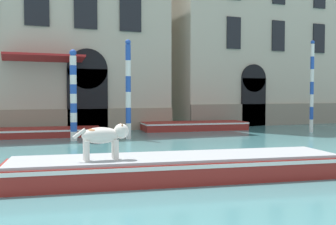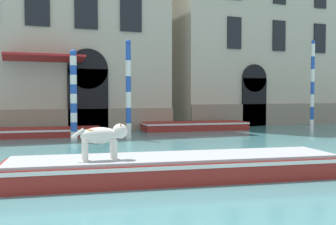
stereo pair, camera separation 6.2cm
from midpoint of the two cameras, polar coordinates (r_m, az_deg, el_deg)
The scene contains 8 objects.
palazzo_left at distance 23.78m, azimuth -16.06°, elevation 13.32°, with size 11.76×7.40×12.75m.
boat_foreground at distance 8.88m, azimuth 1.27°, elevation -7.84°, with size 7.66×2.73×0.53m.
dog_on_deck at distance 8.29m, azimuth -9.38°, elevation -3.36°, with size 1.17×0.37×0.78m.
boat_moored_near_palazzo at distance 18.69m, azimuth -17.61°, elevation -2.71°, with size 5.22×2.41×0.37m.
boat_moored_far at distance 21.11m, azimuth 3.72°, elevation -1.91°, with size 5.75×2.41×0.44m.
mooring_pole_0 at distance 16.45m, azimuth -13.67°, elevation 2.51°, with size 0.28×0.28×3.73m.
mooring_pole_1 at distance 16.82m, azimuth -5.89°, elevation 3.42°, with size 0.23×0.23×4.23m.
mooring_pole_2 at distance 21.17m, azimuth 20.08°, elevation 3.63°, with size 0.19×0.19×4.63m.
Camera 1 is at (0.40, -2.02, 1.89)m, focal length 42.00 mm.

